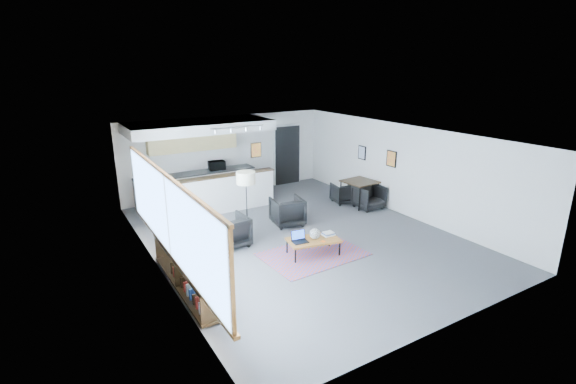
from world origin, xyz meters
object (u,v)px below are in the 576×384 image
laptop (299,238)px  microwave (217,164)px  dining_table (360,183)px  ceramic_pot (315,234)px  book_stack (328,234)px  coffee_table (313,240)px  armchair_left (230,230)px  armchair_right (287,210)px  floor_lamp (246,180)px  dining_chair_far (344,194)px  dining_chair_near (369,198)px

laptop → microwave: (0.11, 5.14, 0.65)m
dining_table → ceramic_pot: bearing=-145.3°
book_stack → microwave: 5.29m
coffee_table → dining_table: 3.93m
coffee_table → armchair_left: bearing=145.9°
coffee_table → microwave: microwave is taller
book_stack → armchair_right: armchair_right is taller
coffee_table → floor_lamp: floor_lamp is taller
floor_lamp → dining_chair_far: floor_lamp is taller
laptop → book_stack: 0.77m
coffee_table → book_stack: 0.43m
dining_chair_far → coffee_table: bearing=53.1°
coffee_table → microwave: bearing=103.5°
ceramic_pot → dining_table: (3.19, 2.21, 0.19)m
laptop → floor_lamp: bearing=110.3°
book_stack → dining_chair_far: 3.64m
laptop → coffee_table: bearing=-5.6°
dining_chair_near → microwave: bearing=136.4°
armchair_left → floor_lamp: (0.68, 0.46, 1.02)m
floor_lamp → armchair_left: bearing=-145.6°
armchair_right → dining_chair_near: 2.82m
dining_chair_near → armchair_left: bearing=-174.9°
coffee_table → dining_table: bearing=45.4°
dining_table → dining_chair_near: size_ratio=1.48×
dining_table → dining_chair_far: size_ratio=1.68×
book_stack → coffee_table: bearing=-179.1°
book_stack → floor_lamp: (-1.18, 1.89, 1.01)m
ceramic_pot → dining_chair_near: 3.71m
floor_lamp → dining_table: bearing=4.4°
armchair_left → dining_table: size_ratio=0.83×
dining_chair_far → laptop: bearing=49.3°
dining_table → book_stack: bearing=-141.9°
dining_chair_far → microwave: microwave is taller
coffee_table → armchair_left: armchair_left is taller
dining_chair_far → dining_table: bearing=136.0°
book_stack → dining_chair_far: (2.53, 2.61, -0.13)m
floor_lamp → coffee_table: bearing=-68.4°
armchair_right → dining_chair_near: size_ratio=1.24×
laptop → dining_chair_far: 4.16m
book_stack → microwave: bearing=97.1°
armchair_left → dining_table: bearing=-173.4°
book_stack → dining_chair_near: (2.86, 1.80, -0.09)m
book_stack → microwave: microwave is taller
microwave → book_stack: bearing=-77.7°
laptop → dining_chair_far: laptop is taller
book_stack → dining_chair_near: dining_chair_near is taller
ceramic_pot → armchair_right: bearing=77.6°
ceramic_pot → floor_lamp: bearing=112.8°
armchair_left → dining_chair_near: (4.72, 0.37, -0.08)m
ceramic_pot → armchair_right: (0.43, 1.93, -0.09)m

